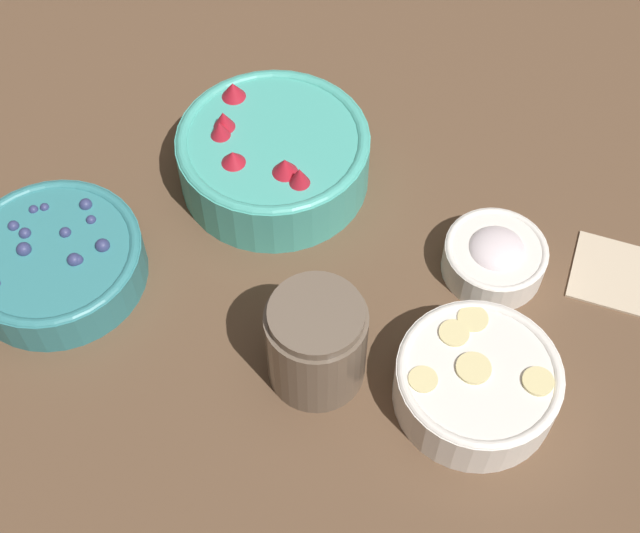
{
  "coord_description": "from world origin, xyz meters",
  "views": [
    {
      "loc": [
        0.2,
        -0.54,
        0.8
      ],
      "look_at": [
        0.01,
        -0.06,
        0.05
      ],
      "focal_mm": 50.0,
      "sensor_mm": 36.0,
      "label": 1
    }
  ],
  "objects_px": {
    "bowl_cream": "(495,256)",
    "jar_chocolate": "(316,344)",
    "bowl_strawberries": "(273,154)",
    "bowl_bananas": "(477,382)",
    "bowl_blueberries": "(54,260)"
  },
  "relations": [
    {
      "from": "bowl_strawberries",
      "to": "bowl_bananas",
      "type": "relative_size",
      "value": 1.37
    },
    {
      "from": "bowl_blueberries",
      "to": "bowl_cream",
      "type": "relative_size",
      "value": 1.74
    },
    {
      "from": "bowl_strawberries",
      "to": "bowl_cream",
      "type": "height_order",
      "value": "bowl_strawberries"
    },
    {
      "from": "bowl_blueberries",
      "to": "jar_chocolate",
      "type": "distance_m",
      "value": 0.3
    },
    {
      "from": "jar_chocolate",
      "to": "bowl_cream",
      "type": "bearing_deg",
      "value": 53.69
    },
    {
      "from": "bowl_cream",
      "to": "jar_chocolate",
      "type": "height_order",
      "value": "jar_chocolate"
    },
    {
      "from": "bowl_blueberries",
      "to": "bowl_cream",
      "type": "distance_m",
      "value": 0.47
    },
    {
      "from": "bowl_bananas",
      "to": "bowl_cream",
      "type": "xyz_separation_m",
      "value": [
        -0.02,
        0.16,
        -0.01
      ]
    },
    {
      "from": "bowl_blueberries",
      "to": "jar_chocolate",
      "type": "bearing_deg",
      "value": -1.32
    },
    {
      "from": "bowl_bananas",
      "to": "jar_chocolate",
      "type": "height_order",
      "value": "jar_chocolate"
    },
    {
      "from": "bowl_blueberries",
      "to": "bowl_bananas",
      "type": "bearing_deg",
      "value": 2.4
    },
    {
      "from": "bowl_cream",
      "to": "jar_chocolate",
      "type": "relative_size",
      "value": 0.99
    },
    {
      "from": "bowl_strawberries",
      "to": "bowl_bananas",
      "type": "xyz_separation_m",
      "value": [
        0.29,
        -0.19,
        -0.01
      ]
    },
    {
      "from": "bowl_bananas",
      "to": "jar_chocolate",
      "type": "relative_size",
      "value": 1.44
    },
    {
      "from": "bowl_strawberries",
      "to": "bowl_cream",
      "type": "bearing_deg",
      "value": -7.3
    }
  ]
}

